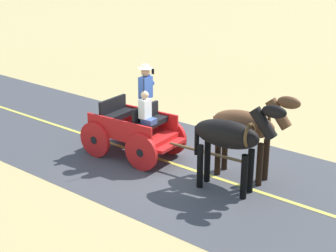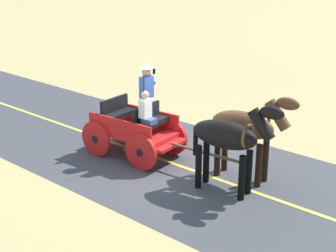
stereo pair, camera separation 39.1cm
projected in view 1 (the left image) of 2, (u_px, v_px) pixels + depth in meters
The scene contains 6 objects.
ground_plane at pixel (167, 162), 13.34m from camera, with size 200.00×200.00×0.00m, color tan.
road_surface at pixel (167, 162), 13.34m from camera, with size 5.42×160.00×0.01m, color #424247.
road_centre_stripe at pixel (167, 161), 13.34m from camera, with size 0.12×160.00×0.00m, color #DBCC4C.
horse_drawn_carriage at pixel (135, 127), 13.45m from camera, with size 1.59×4.52×2.50m.
horse_near_side at pixel (248, 127), 11.97m from camera, with size 0.72×2.14×2.21m.
horse_off_side at pixel (231, 137), 11.33m from camera, with size 0.77×2.15×2.21m.
Camera 1 is at (9.47, 7.76, 5.36)m, focal length 54.71 mm.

